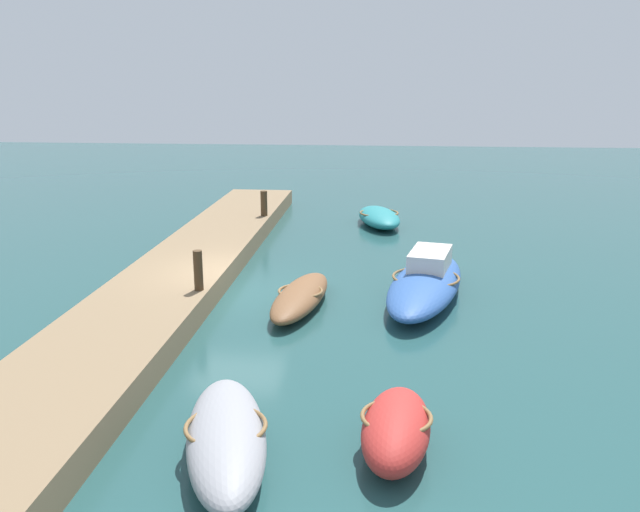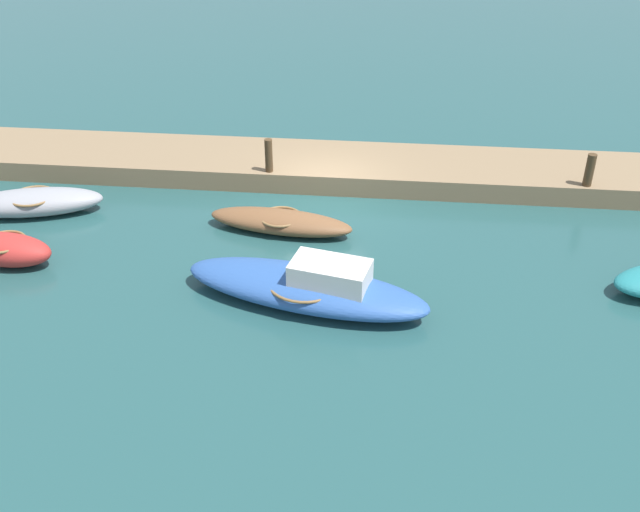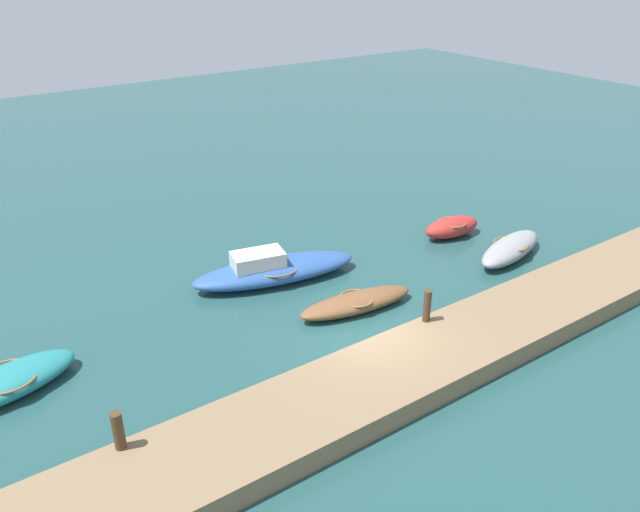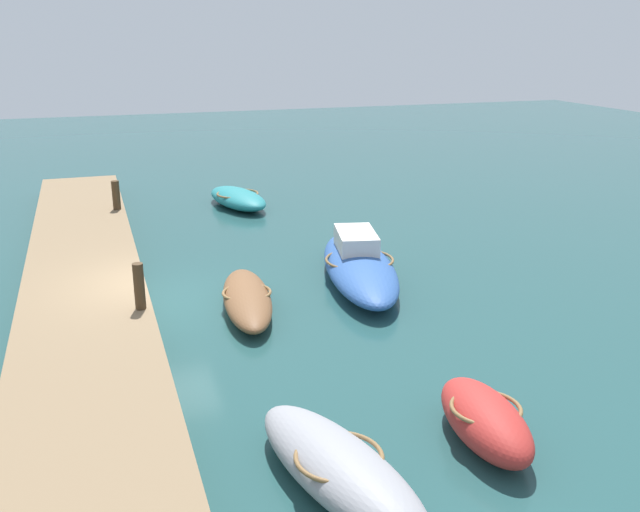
{
  "view_description": "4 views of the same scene",
  "coord_description": "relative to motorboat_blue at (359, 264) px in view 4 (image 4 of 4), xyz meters",
  "views": [
    {
      "loc": [
        17.35,
        4.01,
        5.84
      ],
      "look_at": [
        -1.42,
        2.21,
        0.74
      ],
      "focal_mm": 37.21,
      "sensor_mm": 36.0,
      "label": 1
    },
    {
      "loc": [
        -1.89,
        19.5,
        10.11
      ],
      "look_at": [
        -0.34,
        4.48,
        0.82
      ],
      "focal_mm": 41.3,
      "sensor_mm": 36.0,
      "label": 2
    },
    {
      "loc": [
        -10.26,
        -12.18,
        10.94
      ],
      "look_at": [
        1.1,
        4.12,
        1.07
      ],
      "focal_mm": 35.92,
      "sensor_mm": 36.0,
      "label": 3
    },
    {
      "loc": [
        16.39,
        -1.35,
        6.38
      ],
      "look_at": [
        -0.73,
        4.35,
        0.58
      ],
      "focal_mm": 39.45,
      "sensor_mm": 36.0,
      "label": 4
    }
  ],
  "objects": [
    {
      "name": "ground_plane",
      "position": [
        0.14,
        -5.25,
        -0.45
      ],
      "size": [
        84.0,
        84.0,
        0.0
      ],
      "primitive_type": "plane",
      "color": "#234C4C"
    },
    {
      "name": "dock_platform",
      "position": [
        0.14,
        -6.99,
        -0.13
      ],
      "size": [
        27.48,
        2.85,
        0.63
      ],
      "primitive_type": "cube",
      "color": "#846B4C",
      "rests_on": "ground_plane"
    },
    {
      "name": "motorboat_blue",
      "position": [
        0.0,
        0.0,
        0.0
      ],
      "size": [
        6.21,
        3.01,
        1.2
      ],
      "rotation": [
        0.0,
        0.0,
        -0.22
      ],
      "color": "#2D569E",
      "rests_on": "ground_plane"
    },
    {
      "name": "rowboat_brown",
      "position": [
        1.16,
        -3.32,
        -0.15
      ],
      "size": [
        4.16,
        1.66,
        0.58
      ],
      "rotation": [
        0.0,
        0.0,
        -0.14
      ],
      "color": "brown",
      "rests_on": "ground_plane"
    },
    {
      "name": "rowboat_teal",
      "position": [
        -9.05,
        -1.36,
        -0.1
      ],
      "size": [
        3.92,
        2.28,
        0.67
      ],
      "rotation": [
        0.0,
        0.0,
        0.22
      ],
      "color": "teal",
      "rests_on": "ground_plane"
    },
    {
      "name": "rowboat_grey",
      "position": [
        8.37,
        -3.6,
        -0.07
      ],
      "size": [
        4.07,
        2.15,
        0.73
      ],
      "rotation": [
        0.0,
        0.0,
        0.24
      ],
      "color": "#939399",
      "rests_on": "ground_plane"
    },
    {
      "name": "dinghy_red",
      "position": [
        7.93,
        -0.94,
        -0.03
      ],
      "size": [
        2.63,
        1.33,
        0.81
      ],
      "rotation": [
        0.0,
        0.0,
        -0.1
      ],
      "color": "#B72D28",
      "rests_on": "ground_plane"
    },
    {
      "name": "mooring_post_west",
      "position": [
        -7.51,
        -5.82,
        0.67
      ],
      "size": [
        0.26,
        0.26,
        0.97
      ],
      "primitive_type": "cylinder",
      "color": "#47331E",
      "rests_on": "dock_platform"
    },
    {
      "name": "mooring_post_mid_west",
      "position": [
        1.87,
        -5.82,
        0.7
      ],
      "size": [
        0.23,
        0.23,
        1.03
      ],
      "primitive_type": "cylinder",
      "color": "#47331E",
      "rests_on": "dock_platform"
    }
  ]
}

